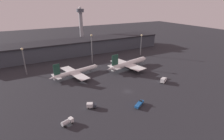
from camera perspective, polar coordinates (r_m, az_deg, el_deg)
The scene contains 12 objects.
ground at distance 107.13m, azimuth 5.18°, elevation -6.98°, with size 600.00×600.00×0.00m, color #26262B.
terminal_building at distance 186.39m, azimuth -11.09°, elevation 7.54°, with size 183.84×27.99×14.32m.
airplane_0 at distance 130.00m, azimuth -11.81°, elevation -0.66°, with size 40.58×32.14×12.20m.
airplane_1 at distance 142.03m, azimuth 5.42°, elevation 2.04°, with size 44.42×32.77×14.30m.
service_vehicle_0 at distance 91.36m, azimuth -6.81°, elevation -11.37°, with size 5.45×4.26×2.79m.
service_vehicle_1 at distance 82.31m, azimuth -14.39°, elevation -16.10°, with size 5.80×3.71×2.75m.
service_vehicle_2 at distance 122.01m, azimuth 16.44°, elevation -3.16°, with size 6.40×5.08×3.32m.
service_vehicle_3 at distance 93.55m, azimuth 8.89°, elevation -10.89°, with size 7.65×5.66×2.58m.
lamp_post_0 at distance 141.43m, azimuth -26.92°, elevation 3.71°, with size 1.80×1.80×20.36m.
lamp_post_1 at distance 150.61m, azimuth -6.64°, elevation 8.03°, with size 1.80×1.80×25.53m.
lamp_post_2 at distance 176.74m, azimuth 9.52°, elevation 9.06°, with size 1.80×1.80×21.07m.
control_tower at distance 230.27m, azimuth -10.11°, elevation 15.04°, with size 9.00×9.00×45.33m.
Camera 1 is at (-52.88, -78.00, 50.95)m, focal length 28.00 mm.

